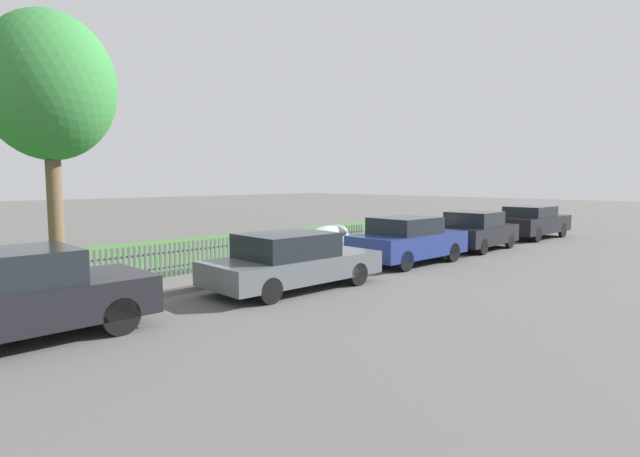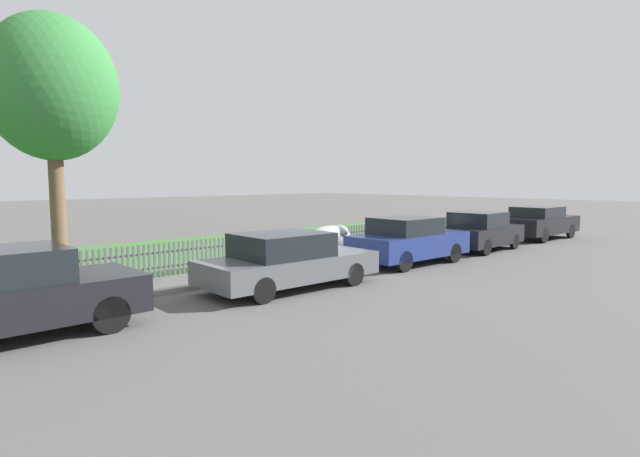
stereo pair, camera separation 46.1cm
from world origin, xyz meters
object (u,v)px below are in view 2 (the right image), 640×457
(covered_motorcycle, at_px, (330,238))
(tree_mid_park, at_px, (52,89))
(parked_car_white_van, at_px, (479,231))
(parked_car_black_saloon, at_px, (14,293))
(parked_car_red_compact, at_px, (408,240))
(parked_car_grey_coupe, at_px, (539,222))
(parked_car_navy_estate, at_px, (287,261))

(covered_motorcycle, relative_size, tree_mid_park, 0.27)
(parked_car_white_van, relative_size, covered_motorcycle, 1.92)
(tree_mid_park, bearing_deg, covered_motorcycle, -27.21)
(parked_car_black_saloon, bearing_deg, parked_car_white_van, 0.49)
(parked_car_red_compact, distance_m, covered_motorcycle, 2.63)
(parked_car_black_saloon, height_order, covered_motorcycle, parked_car_black_saloon)
(parked_car_black_saloon, height_order, parked_car_grey_coupe, parked_car_black_saloon)
(parked_car_black_saloon, bearing_deg, tree_mid_park, 68.85)
(parked_car_navy_estate, height_order, covered_motorcycle, parked_car_navy_estate)
(parked_car_white_van, bearing_deg, covered_motorcycle, 154.03)
(parked_car_white_van, distance_m, covered_motorcycle, 5.92)
(parked_car_red_compact, bearing_deg, parked_car_grey_coupe, 2.03)
(parked_car_black_saloon, xyz_separation_m, parked_car_grey_coupe, (20.25, -0.02, -0.01))
(covered_motorcycle, distance_m, tree_mid_park, 9.29)
(parked_car_red_compact, height_order, parked_car_grey_coupe, parked_car_red_compact)
(parked_car_red_compact, xyz_separation_m, parked_car_white_van, (4.40, 0.02, -0.02))
(parked_car_black_saloon, distance_m, parked_car_red_compact, 10.70)
(parked_car_red_compact, bearing_deg, tree_mid_park, 145.20)
(covered_motorcycle, bearing_deg, tree_mid_park, 158.08)
(parked_car_black_saloon, distance_m, tree_mid_park, 7.91)
(parked_car_black_saloon, bearing_deg, covered_motorcycle, 14.43)
(parked_car_red_compact, height_order, covered_motorcycle, parked_car_red_compact)
(parked_car_white_van, bearing_deg, parked_car_red_compact, 178.33)
(parked_car_red_compact, distance_m, parked_car_grey_coupe, 9.55)
(parked_car_red_compact, bearing_deg, parked_car_navy_estate, -176.34)
(parked_car_navy_estate, distance_m, parked_car_red_compact, 5.01)
(parked_car_black_saloon, xyz_separation_m, tree_mid_park, (2.44, 6.12, 4.38))
(parked_car_white_van, bearing_deg, parked_car_black_saloon, 178.00)
(parked_car_white_van, relative_size, parked_car_grey_coupe, 0.87)
(covered_motorcycle, height_order, tree_mid_park, tree_mid_park)
(covered_motorcycle, xyz_separation_m, tree_mid_park, (-7.25, 3.73, 4.46))
(parked_car_navy_estate, relative_size, parked_car_grey_coupe, 1.03)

